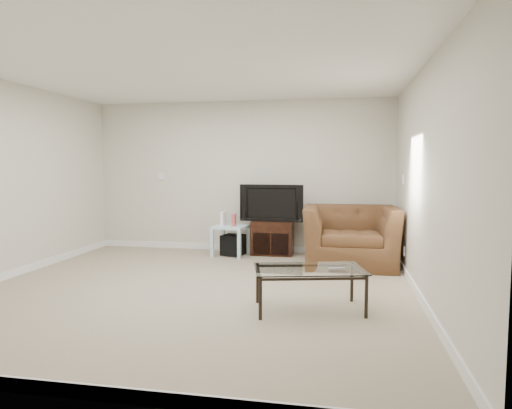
% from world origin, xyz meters
% --- Properties ---
extents(floor, '(5.00, 5.00, 0.00)m').
position_xyz_m(floor, '(0.00, 0.00, 0.00)').
color(floor, tan).
rests_on(floor, ground).
extents(ceiling, '(5.00, 5.00, 0.00)m').
position_xyz_m(ceiling, '(0.00, 0.00, 2.50)').
color(ceiling, white).
rests_on(ceiling, ground).
extents(wall_back, '(5.00, 0.02, 2.50)m').
position_xyz_m(wall_back, '(0.00, 2.50, 1.25)').
color(wall_back, silver).
rests_on(wall_back, ground).
extents(wall_left, '(0.02, 5.00, 2.50)m').
position_xyz_m(wall_left, '(-2.50, 0.00, 1.25)').
color(wall_left, silver).
rests_on(wall_left, ground).
extents(wall_right, '(0.02, 5.00, 2.50)m').
position_xyz_m(wall_right, '(2.50, 0.00, 1.25)').
color(wall_right, silver).
rests_on(wall_right, ground).
extents(plate_back, '(0.12, 0.02, 0.12)m').
position_xyz_m(plate_back, '(-1.40, 2.49, 1.25)').
color(plate_back, white).
rests_on(plate_back, wall_back).
extents(plate_right_switch, '(0.02, 0.09, 0.13)m').
position_xyz_m(plate_right_switch, '(2.49, 1.60, 1.25)').
color(plate_right_switch, white).
rests_on(plate_right_switch, wall_right).
extents(plate_right_outlet, '(0.02, 0.08, 0.12)m').
position_xyz_m(plate_right_outlet, '(2.49, 1.30, 0.30)').
color(plate_right_outlet, white).
rests_on(plate_right_outlet, wall_right).
extents(tv_stand, '(0.66, 0.46, 0.55)m').
position_xyz_m(tv_stand, '(0.57, 2.28, 0.27)').
color(tv_stand, black).
rests_on(tv_stand, floor).
extents(dvd_player, '(0.39, 0.27, 0.05)m').
position_xyz_m(dvd_player, '(0.57, 2.24, 0.46)').
color(dvd_player, black).
rests_on(dvd_player, tv_stand).
extents(television, '(0.95, 0.23, 0.59)m').
position_xyz_m(television, '(0.57, 2.25, 0.84)').
color(television, black).
rests_on(television, tv_stand).
extents(side_table, '(0.56, 0.56, 0.48)m').
position_xyz_m(side_table, '(-0.07, 2.05, 0.24)').
color(side_table, silver).
rests_on(side_table, floor).
extents(subwoofer, '(0.38, 0.38, 0.32)m').
position_xyz_m(subwoofer, '(-0.04, 2.07, 0.17)').
color(subwoofer, black).
rests_on(subwoofer, floor).
extents(game_console, '(0.06, 0.16, 0.22)m').
position_xyz_m(game_console, '(-0.19, 2.05, 0.59)').
color(game_console, white).
rests_on(game_console, side_table).
extents(game_case, '(0.05, 0.14, 0.19)m').
position_xyz_m(game_case, '(-0.01, 2.02, 0.58)').
color(game_case, '#CC4C4C').
rests_on(game_case, side_table).
extents(recliner, '(1.34, 0.89, 1.15)m').
position_xyz_m(recliner, '(1.79, 1.67, 0.57)').
color(recliner, '#493821').
rests_on(recliner, floor).
extents(coffee_table, '(1.19, 0.84, 0.42)m').
position_xyz_m(coffee_table, '(1.35, -0.49, 0.21)').
color(coffee_table, black).
rests_on(coffee_table, floor).
extents(remote, '(0.17, 0.09, 0.02)m').
position_xyz_m(remote, '(1.62, -0.50, 0.43)').
color(remote, '#B2B2B7').
rests_on(remote, coffee_table).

